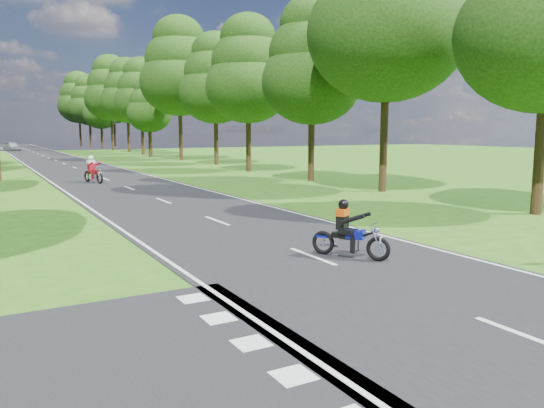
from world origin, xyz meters
TOP-DOWN VIEW (x-y plane):
  - ground at (0.00, 0.00)m, footprint 160.00×160.00m
  - main_road at (0.00, 50.00)m, footprint 7.00×140.00m
  - road_markings at (-0.14, 48.13)m, footprint 7.40×140.00m
  - treeline at (1.43, 60.06)m, footprint 40.00×115.35m
  - rider_near_blue at (0.75, 1.46)m, footprint 1.39×1.78m
  - rider_far_red at (-1.12, 23.99)m, footprint 1.14×2.04m
  - distant_car at (-2.36, 80.91)m, footprint 2.74×4.29m

SIDE VIEW (x-z plane):
  - ground at x=0.00m, z-range 0.00..0.00m
  - main_road at x=0.00m, z-range 0.00..0.02m
  - road_markings at x=-0.14m, z-range 0.02..0.03m
  - distant_car at x=-2.36m, z-range 0.02..1.38m
  - rider_near_blue at x=0.75m, z-range 0.02..1.47m
  - rider_far_red at x=-1.12m, z-range 0.02..1.64m
  - treeline at x=1.43m, z-range 0.86..15.65m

